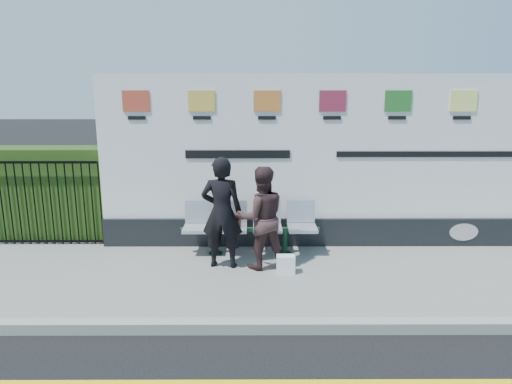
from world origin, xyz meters
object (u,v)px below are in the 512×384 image
Objects in this scene: billboard at (329,173)px; woman_left at (222,213)px; bench at (250,240)px; woman_right at (261,218)px.

woman_left is at bearing -150.02° from billboard.
bench is at bearing -122.50° from woman_left.
woman_left is at bearing -16.06° from woman_right.
woman_right is (0.18, -0.59, 0.56)m from bench.
woman_right is at bearing -73.30° from bench.
billboard reaches higher than bench.
billboard is 4.97× the size of woman_right.
billboard is at bearing -144.33° from woman_left.
woman_right is (-1.21, -1.09, -0.49)m from billboard.
billboard is at bearing -150.27° from woman_right.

